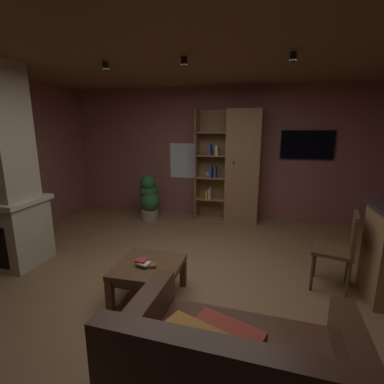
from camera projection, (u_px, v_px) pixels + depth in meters
floor at (184, 287)px, 3.33m from camera, size 6.16×5.61×0.02m
wall_back at (219, 154)px, 5.72m from camera, size 6.28×0.06×2.60m
ceiling at (183, 45)px, 2.74m from camera, size 6.16×5.61×0.02m
window_pane_back at (185, 161)px, 5.89m from camera, size 0.64×0.01×0.71m
bookshelf_cabinet at (238, 167)px, 5.43m from camera, size 1.22×0.41×2.15m
leather_couch at (235, 379)px, 1.76m from camera, size 1.53×1.03×0.84m
coffee_table at (149, 271)px, 3.04m from camera, size 0.68×0.70×0.40m
table_book_0 at (150, 265)px, 2.96m from camera, size 0.16×0.13×0.03m
table_book_1 at (144, 263)px, 2.95m from camera, size 0.14×0.14×0.02m
table_book_2 at (141, 260)px, 2.98m from camera, size 0.11×0.11×0.02m
dining_chair at (341, 246)px, 3.17m from camera, size 0.51×0.51×0.92m
potted_floor_plant at (149, 197)px, 5.61m from camera, size 0.42×0.43×0.92m
wall_mounted_tv at (307, 145)px, 5.25m from camera, size 0.95×0.06×0.53m
track_light_spot_0 at (19, 70)px, 3.57m from camera, size 0.07×0.07×0.09m
track_light_spot_1 at (106, 66)px, 3.31m from camera, size 0.07×0.07×0.09m
track_light_spot_2 at (184, 61)px, 3.08m from camera, size 0.07×0.07×0.09m
track_light_spot_3 at (293, 57)px, 2.87m from camera, size 0.07×0.07×0.09m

